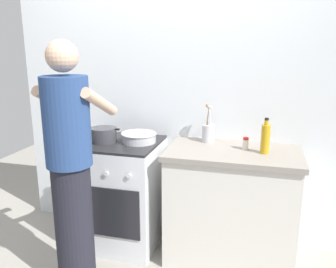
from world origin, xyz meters
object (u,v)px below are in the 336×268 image
(spice_bottle, at_px, (246,144))
(utensil_crock, at_px, (208,131))
(mixing_bowl, at_px, (139,137))
(person, at_px, (71,170))
(stove_range, at_px, (123,193))
(oil_bottle, at_px, (265,138))
(pot, at_px, (104,135))

(spice_bottle, bearing_deg, utensil_crock, 154.95)
(mixing_bowl, height_order, utensil_crock, utensil_crock)
(spice_bottle, xyz_separation_m, person, (-1.10, -0.65, -0.09))
(spice_bottle, bearing_deg, mixing_bowl, -178.79)
(mixing_bowl, relative_size, utensil_crock, 0.93)
(person, bearing_deg, stove_range, 79.49)
(utensil_crock, distance_m, spice_bottle, 0.34)
(stove_range, bearing_deg, oil_bottle, -0.60)
(stove_range, relative_size, mixing_bowl, 3.11)
(mixing_bowl, bearing_deg, person, -111.65)
(mixing_bowl, xyz_separation_m, spice_bottle, (0.84, 0.02, 0.00))
(person, bearing_deg, utensil_crock, 45.17)
(stove_range, xyz_separation_m, mixing_bowl, (0.14, 0.03, 0.49))
(stove_range, relative_size, utensil_crock, 2.89)
(pot, height_order, person, person)
(spice_bottle, bearing_deg, person, -149.21)
(pot, xyz_separation_m, utensil_crock, (0.82, 0.22, 0.03))
(pot, distance_m, oil_bottle, 1.26)
(pot, bearing_deg, stove_range, 13.28)
(mixing_bowl, relative_size, person, 0.17)
(spice_bottle, height_order, person, person)
(utensil_crock, xyz_separation_m, oil_bottle, (0.44, -0.20, 0.02))
(pot, distance_m, mixing_bowl, 0.29)
(utensil_crock, distance_m, person, 1.13)
(mixing_bowl, xyz_separation_m, oil_bottle, (0.98, -0.04, 0.07))
(utensil_crock, bearing_deg, person, -134.83)
(pot, xyz_separation_m, mixing_bowl, (0.28, 0.06, -0.02))
(mixing_bowl, xyz_separation_m, person, (-0.25, -0.64, -0.08))
(stove_range, height_order, utensil_crock, utensil_crock)
(stove_range, xyz_separation_m, spice_bottle, (0.98, 0.05, 0.50))
(spice_bottle, distance_m, person, 1.28)
(stove_range, relative_size, oil_bottle, 3.43)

